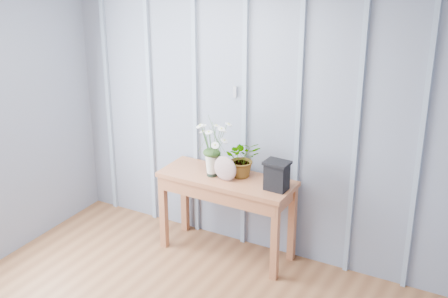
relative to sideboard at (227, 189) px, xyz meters
The scene contains 6 objects.
room_shell 1.75m from the sideboard, 74.85° to the right, with size 4.00×4.50×2.50m.
sideboard is the anchor object (origin of this frame).
daisy_vase 0.48m from the sideboard, 164.49° to the right, with size 0.39×0.30×0.55m.
spider_plant 0.32m from the sideboard, 39.16° to the left, with size 0.30×0.26×0.34m, color #193311.
felt_disc_vessel 0.24m from the sideboard, 73.60° to the right, with size 0.22×0.06×0.22m, color brown.
carved_box 0.54m from the sideboard, ahead, with size 0.21×0.17×0.25m.
Camera 1 is at (2.07, -2.33, 2.98)m, focal length 50.00 mm.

